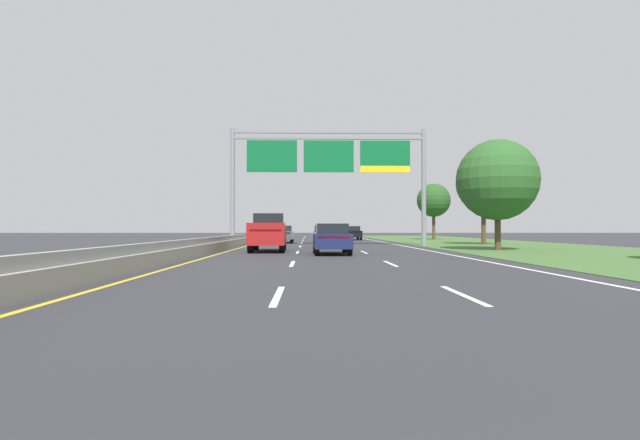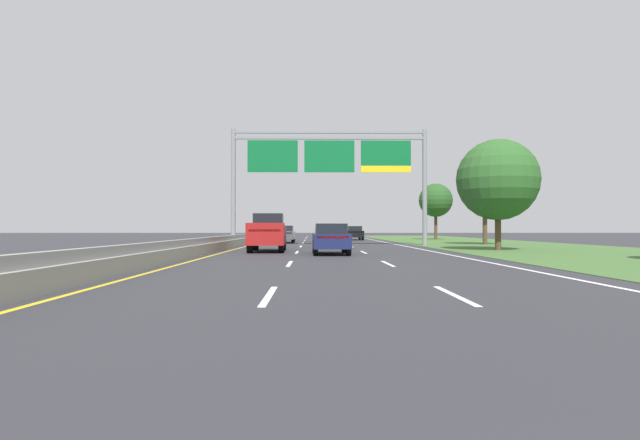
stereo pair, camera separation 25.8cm
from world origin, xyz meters
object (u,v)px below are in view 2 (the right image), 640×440
(car_grey_centre_lane_sedan, at_px, (327,236))
(car_white_left_lane_sedan, at_px, (285,234))
(overhead_sign_gantry, at_px, (329,162))
(car_navy_centre_lane_sedan, at_px, (331,238))
(roadside_tree_mid, at_px, (498,180))
(roadside_tree_distant, at_px, (436,200))
(car_blue_centre_lane_sedan, at_px, (324,233))
(pickup_truck_red, at_px, (268,233))
(car_black_right_lane_sedan, at_px, (354,233))
(roadside_tree_far, at_px, (485,184))

(car_grey_centre_lane_sedan, xyz_separation_m, car_white_left_lane_sedan, (-3.60, 11.54, 0.00))
(overhead_sign_gantry, height_order, car_grey_centre_lane_sedan, overhead_sign_gantry)
(car_grey_centre_lane_sedan, distance_m, car_navy_centre_lane_sedan, 9.34)
(roadside_tree_mid, xyz_separation_m, roadside_tree_distant, (3.19, 28.45, 0.33))
(roadside_tree_mid, relative_size, roadside_tree_distant, 1.02)
(car_blue_centre_lane_sedan, bearing_deg, car_grey_centre_lane_sedan, -179.53)
(pickup_truck_red, distance_m, car_black_right_lane_sedan, 29.25)
(car_blue_centre_lane_sedan, height_order, car_navy_centre_lane_sedan, same)
(car_grey_centre_lane_sedan, xyz_separation_m, roadside_tree_mid, (10.19, -5.11, 3.44))
(car_grey_centre_lane_sedan, xyz_separation_m, roadside_tree_distant, (13.37, 23.35, 3.77))
(overhead_sign_gantry, xyz_separation_m, car_black_right_lane_sedan, (3.45, 18.95, -5.58))
(car_white_left_lane_sedan, bearing_deg, roadside_tree_far, -110.27)
(car_black_right_lane_sedan, distance_m, car_white_left_lane_sedan, 12.93)
(roadside_tree_far, xyz_separation_m, roadside_tree_distant, (0.38, 17.96, -0.35))
(car_black_right_lane_sedan, relative_size, roadside_tree_distant, 0.68)
(car_grey_centre_lane_sedan, bearing_deg, car_navy_centre_lane_sedan, -179.16)
(overhead_sign_gantry, height_order, car_blue_centre_lane_sedan, overhead_sign_gantry)
(car_navy_centre_lane_sedan, distance_m, roadside_tree_mid, 11.61)
(car_white_left_lane_sedan, xyz_separation_m, roadside_tree_mid, (13.79, -16.65, 3.44))
(pickup_truck_red, xyz_separation_m, car_grey_centre_lane_sedan, (3.59, 6.12, -0.26))
(pickup_truck_red, xyz_separation_m, roadside_tree_far, (16.58, 11.52, 3.86))
(overhead_sign_gantry, relative_size, car_black_right_lane_sedan, 3.40)
(roadside_tree_far, bearing_deg, car_blue_centre_lane_sedan, 140.32)
(car_black_right_lane_sedan, relative_size, car_grey_centre_lane_sedan, 1.00)
(pickup_truck_red, distance_m, roadside_tree_mid, 14.18)
(car_grey_centre_lane_sedan, bearing_deg, roadside_tree_mid, -115.38)
(car_white_left_lane_sedan, bearing_deg, pickup_truck_red, -179.91)
(roadside_tree_mid, distance_m, roadside_tree_distant, 28.63)
(pickup_truck_red, height_order, roadside_tree_mid, roadside_tree_mid)
(pickup_truck_red, relative_size, roadside_tree_mid, 0.81)
(roadside_tree_mid, bearing_deg, pickup_truck_red, -175.78)
(car_black_right_lane_sedan, bearing_deg, car_blue_centre_lane_sedan, 148.92)
(car_white_left_lane_sedan, relative_size, car_navy_centre_lane_sedan, 0.99)
(roadside_tree_mid, height_order, roadside_tree_far, roadside_tree_far)
(overhead_sign_gantry, bearing_deg, car_grey_centre_lane_sedan, -94.99)
(car_blue_centre_lane_sedan, xyz_separation_m, car_navy_centre_lane_sedan, (-0.23, -25.37, 0.00))
(overhead_sign_gantry, distance_m, car_blue_centre_lane_sedan, 13.95)
(overhead_sign_gantry, relative_size, roadside_tree_mid, 2.24)
(car_white_left_lane_sedan, bearing_deg, roadside_tree_mid, -140.31)
(pickup_truck_red, xyz_separation_m, car_black_right_lane_sedan, (7.33, 28.32, -0.26))
(pickup_truck_red, bearing_deg, overhead_sign_gantry, -23.88)
(pickup_truck_red, bearing_deg, car_navy_centre_lane_sedan, -133.81)
(car_blue_centre_lane_sedan, bearing_deg, roadside_tree_far, -128.61)
(car_blue_centre_lane_sedan, height_order, car_white_left_lane_sedan, same)
(car_grey_centre_lane_sedan, bearing_deg, overhead_sign_gantry, -3.75)
(roadside_tree_mid, bearing_deg, car_grey_centre_lane_sedan, 153.38)
(roadside_tree_far, bearing_deg, overhead_sign_gantry, -170.39)
(car_white_left_lane_sedan, relative_size, roadside_tree_mid, 0.66)
(roadside_tree_far, distance_m, roadside_tree_distant, 17.96)
(car_blue_centre_lane_sedan, height_order, roadside_tree_mid, roadside_tree_mid)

